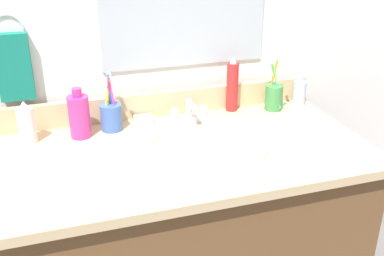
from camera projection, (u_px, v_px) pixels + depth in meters
The scene contains 15 objects.
vanity_cabinet at pixel (186, 250), 1.60m from camera, with size 1.12×0.55×0.73m, color brown.
countertop at pixel (185, 153), 1.45m from camera, with size 1.16×0.60×0.03m, color #D1B284.
backsplash at pixel (162, 104), 1.67m from camera, with size 1.16×0.02×0.09m, color #D1B284.
back_wall at pixel (159, 136), 1.79m from camera, with size 2.26×0.04×1.30m, color white.
towel_ring at pixel (8, 29), 1.45m from camera, with size 0.10×0.10×0.01m, color silver.
hand_towel at pixel (14, 67), 1.48m from camera, with size 0.11×0.04×0.22m, color #147260.
sink_basin at pixel (207, 153), 1.48m from camera, with size 0.39×0.39×0.11m.
faucet at pixel (189, 114), 1.63m from camera, with size 0.16×0.10×0.08m.
bottle_gel_clear at pixel (299, 92), 1.76m from camera, with size 0.05×0.05×0.11m.
bottle_soap_pink at pixel (79, 116), 1.49m from camera, with size 0.07×0.07×0.17m.
bottle_spray_red at pixel (232, 86), 1.69m from camera, with size 0.04×0.04×0.21m.
bottle_lotion_white at pixel (27, 124), 1.46m from camera, with size 0.05×0.05×0.14m.
cup_blue_plastic at pixel (111, 115), 1.55m from camera, with size 0.07×0.08×0.20m.
cup_green at pixel (274, 96), 1.72m from camera, with size 0.08×0.07×0.19m.
soap_bar at pixel (143, 119), 1.62m from camera, with size 0.06×0.04×0.02m, color white.
Camera 1 is at (-0.36, -1.23, 1.42)m, focal length 43.07 mm.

